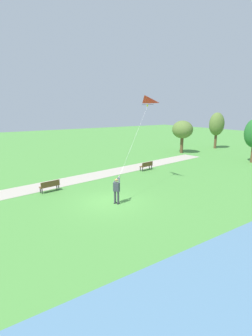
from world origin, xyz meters
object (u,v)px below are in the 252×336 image
flying_kite (145,102)px  park_bench_far_walkway (147,165)px  tree_behind_path (182,130)px  tree_treeline_center (217,124)px  person_kite_flyer (117,189)px  park_bench_near_walkway (50,185)px

flying_kite → park_bench_far_walkway: bearing=138.1°
flying_kite → tree_behind_path: flying_kite is taller
flying_kite → tree_treeline_center: size_ratio=0.96×
person_kite_flyer → tree_treeline_center: bearing=114.4°
person_kite_flyer → park_bench_near_walkway: person_kite_flyer is taller
park_bench_far_walkway → tree_treeline_center: bearing=106.7°
tree_behind_path → flying_kite: bearing=-57.1°
flying_kite → tree_behind_path: bearing=122.9°
park_bench_near_walkway → park_bench_far_walkway: same height
park_bench_near_walkway → tree_treeline_center: size_ratio=0.28×
park_bench_far_walkway → tree_treeline_center: (-5.45, 18.22, 3.24)m
person_kite_flyer → park_bench_near_walkway: 5.74m
flying_kite → person_kite_flyer: bearing=-58.0°
person_kite_flyer → park_bench_far_walkway: 9.78m
person_kite_flyer → tree_behind_path: bearing=122.7°
person_kite_flyer → park_bench_far_walkway: size_ratio=1.18×
person_kite_flyer → tree_behind_path: 21.70m
park_bench_near_walkway → park_bench_far_walkway: size_ratio=1.00×
person_kite_flyer → park_bench_near_walkway: bearing=-149.4°
flying_kite → tree_behind_path: 16.82m
park_bench_near_walkway → park_bench_far_walkway: 10.50m
person_kite_flyer → park_bench_far_walkway: person_kite_flyer is taller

